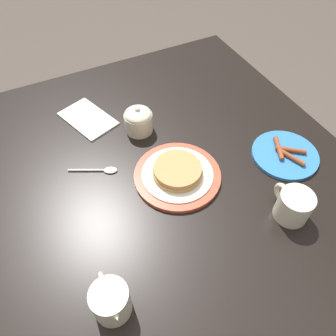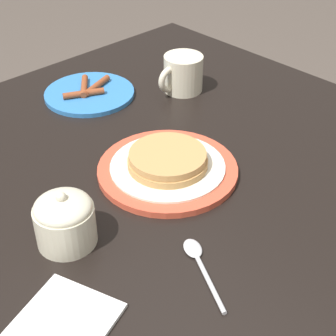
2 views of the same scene
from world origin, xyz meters
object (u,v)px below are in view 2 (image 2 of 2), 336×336
object	(u,v)px
side_plate_bacon	(89,93)
coffee_mug	(182,73)
sugar_bowl	(65,220)
spoon	(199,261)
pancake_plate	(168,166)

from	to	relation	value
side_plate_bacon	coffee_mug	xyz separation A→B (m)	(-0.17, 0.12, 0.04)
side_plate_bacon	coffee_mug	size ratio (longest dim) A/B	1.70
side_plate_bacon	sugar_bowl	world-z (taller)	sugar_bowl
coffee_mug	spoon	bearing A→B (deg)	47.58
pancake_plate	coffee_mug	distance (m)	0.32
pancake_plate	coffee_mug	world-z (taller)	coffee_mug
coffee_mug	sugar_bowl	bearing A→B (deg)	25.66
sugar_bowl	spoon	xyz separation A→B (m)	(-0.11, 0.17, -0.04)
coffee_mug	spoon	size ratio (longest dim) A/B	0.87
side_plate_bacon	sugar_bowl	size ratio (longest dim) A/B	2.16
coffee_mug	spoon	distance (m)	0.53
pancake_plate	side_plate_bacon	xyz separation A→B (m)	(-0.07, -0.33, -0.01)
pancake_plate	spoon	bearing A→B (deg)	57.93
coffee_mug	spoon	xyz separation A→B (m)	(0.36, 0.39, -0.04)
side_plate_bacon	pancake_plate	bearing A→B (deg)	77.41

